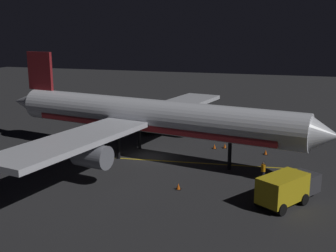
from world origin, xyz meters
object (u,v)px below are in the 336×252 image
airliner (145,117)px  traffic_cone_near_right (266,152)px  traffic_cone_under_wing (225,146)px  traffic_cone_far (214,147)px  ground_crew_worker (263,171)px  baggage_truck (287,188)px  traffic_cone_near_left (178,187)px  catering_truck (164,123)px

airliner → traffic_cone_near_right: (-4.37, 12.30, -4.01)m
traffic_cone_near_right → traffic_cone_under_wing: same height
traffic_cone_far → ground_crew_worker: bearing=35.1°
airliner → traffic_cone_under_wing: bearing=125.9°
baggage_truck → traffic_cone_near_right: baggage_truck is taller
airliner → traffic_cone_near_right: airliner is taller
traffic_cone_near_left → traffic_cone_under_wing: 13.75m
baggage_truck → traffic_cone_near_left: size_ratio=11.09×
catering_truck → traffic_cone_near_right: 15.49m
baggage_truck → traffic_cone_near_right: bearing=-168.7°
baggage_truck → traffic_cone_far: (-13.35, -8.30, -1.00)m
baggage_truck → ground_crew_worker: (-4.64, -2.18, -0.36)m
airliner → traffic_cone_near_left: size_ratio=69.67×
baggage_truck → traffic_cone_near_left: bearing=-91.9°
airliner → traffic_cone_under_wing: 10.26m
baggage_truck → traffic_cone_far: 15.75m
traffic_cone_near_right → traffic_cone_under_wing: size_ratio=1.00×
baggage_truck → traffic_cone_far: baggage_truck is taller
airliner → catering_truck: size_ratio=6.15×
traffic_cone_near_left → traffic_cone_far: 13.07m
catering_truck → traffic_cone_far: catering_truck is taller
baggage_truck → traffic_cone_far: bearing=-148.1°
traffic_cone_near_left → traffic_cone_under_wing: size_ratio=1.00×
airliner → traffic_cone_far: bearing=127.0°
catering_truck → traffic_cone_near_left: (19.32, 7.62, -0.93)m
airliner → traffic_cone_near_right: bearing=109.5°
catering_truck → traffic_cone_near_right: (6.84, 13.87, -0.93)m
traffic_cone_near_right → airliner: bearing=-70.5°
airliner → baggage_truck: size_ratio=6.28×
airliner → ground_crew_worker: size_ratio=22.02×
airliner → traffic_cone_far: size_ratio=69.67×
traffic_cone_near_left → ground_crew_worker: bearing=123.3°
airliner → traffic_cone_far: airliner is taller
ground_crew_worker → traffic_cone_far: 10.67m
airliner → baggage_truck: bearing=60.5°
traffic_cone_under_wing → traffic_cone_near_left: bearing=-6.7°
traffic_cone_far → traffic_cone_near_right: bearing=84.2°
ground_crew_worker → traffic_cone_near_left: (4.35, -6.63, -0.64)m
catering_truck → traffic_cone_near_left: bearing=21.5°
traffic_cone_near_right → traffic_cone_near_left: bearing=-26.6°
baggage_truck → traffic_cone_near_right: size_ratio=11.09×
ground_crew_worker → traffic_cone_under_wing: 10.59m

